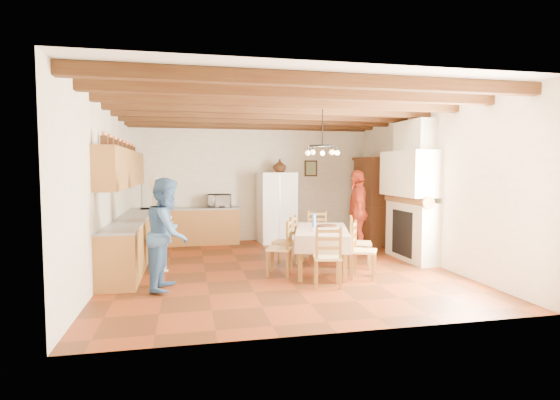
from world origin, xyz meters
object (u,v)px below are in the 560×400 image
Objects in this scene: dining_table at (322,233)px; chair_left_far at (284,241)px; person_woman_blue at (168,234)px; chair_end_far at (317,235)px; refrigerator at (277,208)px; chair_left_near at (279,248)px; chair_right_near at (364,250)px; person_man at (160,223)px; chair_right_far at (360,242)px; person_woman_red at (358,212)px; microwave at (220,201)px; chair_end_near at (327,256)px; hutch at (370,201)px.

dining_table is 0.81m from chair_left_far.
chair_left_far is 2.42m from person_woman_blue.
chair_left_far and chair_end_far have the same top height.
refrigerator is at bearing -22.18° from person_woman_blue.
chair_left_near is 1.00× the size of chair_right_near.
chair_left_far is 2.31m from person_man.
refrigerator is 3.37m from chair_left_near.
chair_left_near is 1.00× the size of chair_right_far.
person_man reaches higher than person_woman_blue.
chair_left_far is 0.53× the size of person_woman_red.
microwave is at bearing -104.98° from person_woman_red.
chair_end_near is 0.53× the size of person_woman_red.
chair_right_near is 1.74m from chair_end_far.
chair_left_far is at bearing -105.21° from person_man.
refrigerator is 3.23m from chair_right_far.
person_woman_red reaches higher than chair_right_far.
chair_right_near is 1.68× the size of microwave.
chair_right_far is 3.69m from person_man.
person_woman_red reaches higher than person_man.
refrigerator is at bearing -159.75° from chair_left_far.
dining_table is 0.86m from chair_right_near.
person_woman_red reaches higher than microwave.
person_man is at bearing -156.27° from chair_end_far.
hutch reaches higher than person_woman_blue.
hutch is 2.34m from chair_end_far.
chair_end_near is at bearing -102.53° from dining_table.
person_man is at bearing -20.25° from chair_end_near.
chair_left_far is at bearing -64.87° from chair_end_near.
chair_end_far is (0.47, 2.10, 0.00)m from chair_end_near.
refrigerator is 1.43m from microwave.
chair_right_near is at bearing -178.65° from chair_right_far.
microwave is (-0.78, 3.43, 0.58)m from chair_left_near.
chair_left_near is (-2.83, -2.63, -0.58)m from hutch.
hutch reaches higher than person_man.
refrigerator is 1.02× the size of person_woman_blue.
chair_end_far is (0.42, -2.08, -0.40)m from refrigerator.
person_man is at bearing 19.12° from person_woman_blue.
chair_end_far is (-1.78, -1.42, -0.58)m from hutch.
chair_right_far is 0.56× the size of person_man.
chair_left_near is 1.95m from person_woman_blue.
chair_right_near is 1.00× the size of chair_end_far.
hutch reaches higher than refrigerator.
hutch is 2.21× the size of chair_end_near.
person_man reaches higher than chair_left_far.
chair_end_near is at bearing 55.31° from chair_left_near.
person_man is 2.92m from microwave.
person_woman_blue is (-2.48, -3.79, -0.02)m from refrigerator.
chair_left_near is at bearing -123.01° from person_man.
person_man reaches higher than chair_end_near.
refrigerator reaches higher than chair_end_far.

